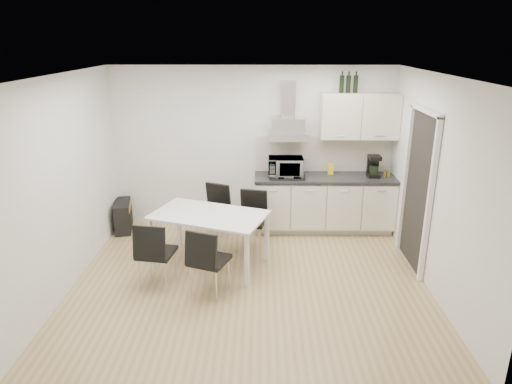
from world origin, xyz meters
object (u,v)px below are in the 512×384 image
chair_far_left (212,214)px  chair_near_right (210,261)px  kitchenette (327,181)px  guitar_amp (123,216)px  chair_near_left (157,253)px  chair_far_right (251,222)px  floor_speaker (228,217)px  dining_table (209,219)px

chair_far_left → chair_near_right: size_ratio=1.00×
kitchenette → guitar_amp: bearing=-178.5°
chair_far_left → chair_near_left: same height
chair_far_right → chair_near_left: size_ratio=1.00×
floor_speaker → guitar_amp: bearing=-166.7°
dining_table → guitar_amp: dining_table is taller
chair_near_left → kitchenette: bearing=47.0°
chair_far_right → kitchenette: bearing=-134.2°
guitar_amp → chair_far_left: bearing=-27.6°
kitchenette → chair_near_left: 3.00m
chair_near_right → dining_table: bearing=117.0°
kitchenette → chair_far_left: kitchenette is taller
dining_table → guitar_amp: size_ratio=2.73×
guitar_amp → floor_speaker: (1.70, 0.25, -0.11)m
dining_table → chair_near_left: bearing=-117.1°
dining_table → floor_speaker: (0.15, 1.43, -0.54)m
chair_far_left → floor_speaker: bearing=-82.2°
chair_far_left → chair_near_left: (-0.56, -1.33, 0.00)m
chair_far_right → chair_near_left: 1.55m
kitchenette → chair_far_left: 1.89m
dining_table → guitar_amp: (-1.55, 1.18, -0.43)m
guitar_amp → chair_near_left: bearing=-74.0°
kitchenette → chair_far_right: 1.48m
guitar_amp → floor_speaker: 1.72m
dining_table → guitar_amp: 1.99m
chair_far_left → chair_near_right: (0.12, -1.52, 0.00)m
floor_speaker → chair_near_left: bearing=-105.8°
chair_near_left → guitar_amp: bearing=127.6°
chair_far_right → chair_near_left: bearing=54.2°
chair_near_left → floor_speaker: size_ratio=3.24×
floor_speaker → chair_far_right: bearing=-62.1°
floor_speaker → chair_near_right: bearing=-86.9°
dining_table → chair_far_left: 0.80m
chair_near_right → floor_speaker: bearing=109.2°
chair_far_right → floor_speaker: bearing=-54.7°
chair_far_right → chair_near_left: (-1.16, -1.04, 0.00)m
chair_far_left → chair_near_right: 1.53m
chair_near_right → guitar_amp: 2.53m
kitchenette → chair_near_right: kitchenette is taller
chair_far_right → guitar_amp: bearing=-6.2°
chair_far_right → chair_near_right: (-0.47, -1.23, 0.00)m
chair_near_left → guitar_amp: (-0.95, 1.74, -0.20)m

